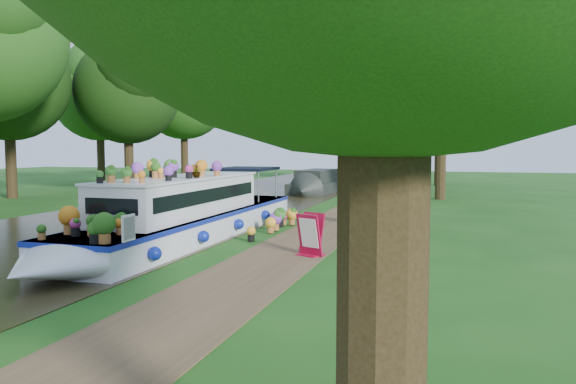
{
  "coord_description": "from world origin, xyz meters",
  "views": [
    {
      "loc": [
        5.42,
        -15.35,
        2.74
      ],
      "look_at": [
        0.19,
        1.8,
        1.3
      ],
      "focal_mm": 35.0,
      "sensor_mm": 36.0,
      "label": 1
    }
  ],
  "objects_px": {
    "second_boat": "(317,184)",
    "pedestrian_pink": "(391,177)",
    "plant_boat": "(182,212)",
    "pedestrian_dark": "(396,173)",
    "sandwich_board": "(310,236)"
  },
  "relations": [
    {
      "from": "second_boat",
      "to": "pedestrian_pink",
      "type": "xyz_separation_m",
      "value": [
        3.93,
        3.72,
        0.28
      ]
    },
    {
      "from": "plant_boat",
      "to": "pedestrian_pink",
      "type": "relative_size",
      "value": 8.34
    },
    {
      "from": "plant_boat",
      "to": "pedestrian_dark",
      "type": "xyz_separation_m",
      "value": [
        3.61,
        23.72,
        0.14
      ]
    },
    {
      "from": "plant_boat",
      "to": "sandwich_board",
      "type": "relative_size",
      "value": 12.75
    },
    {
      "from": "second_boat",
      "to": "pedestrian_pink",
      "type": "distance_m",
      "value": 5.42
    },
    {
      "from": "plant_boat",
      "to": "sandwich_board",
      "type": "distance_m",
      "value": 4.32
    },
    {
      "from": "sandwich_board",
      "to": "pedestrian_pink",
      "type": "xyz_separation_m",
      "value": [
        -0.65,
        22.78,
        0.33
      ]
    },
    {
      "from": "pedestrian_pink",
      "to": "pedestrian_dark",
      "type": "xyz_separation_m",
      "value": [
        0.11,
        2.09,
        0.15
      ]
    },
    {
      "from": "pedestrian_pink",
      "to": "pedestrian_dark",
      "type": "distance_m",
      "value": 2.1
    },
    {
      "from": "pedestrian_dark",
      "to": "pedestrian_pink",
      "type": "bearing_deg",
      "value": -87.82
    },
    {
      "from": "sandwich_board",
      "to": "pedestrian_pink",
      "type": "bearing_deg",
      "value": 116.01
    },
    {
      "from": "sandwich_board",
      "to": "pedestrian_dark",
      "type": "relative_size",
      "value": 0.55
    },
    {
      "from": "sandwich_board",
      "to": "pedestrian_pink",
      "type": "relative_size",
      "value": 0.65
    },
    {
      "from": "pedestrian_pink",
      "to": "pedestrian_dark",
      "type": "height_order",
      "value": "pedestrian_dark"
    },
    {
      "from": "second_boat",
      "to": "pedestrian_pink",
      "type": "height_order",
      "value": "pedestrian_pink"
    }
  ]
}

